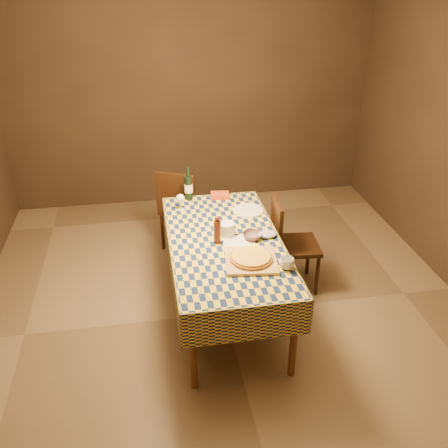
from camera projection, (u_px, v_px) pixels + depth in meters
The scene contains 16 objects.
room at pixel (225, 177), 3.92m from camera, with size 5.00×5.10×2.70m.
dining_table at pixel (225, 248), 4.23m from camera, with size 0.94×1.84×0.77m.
cutting_board at pixel (251, 261), 3.90m from camera, with size 0.40×0.40×0.03m, color tan.
pizza at pixel (251, 257), 3.88m from camera, with size 0.37×0.37×0.03m.
pepper_mill at pixel (217, 230), 4.11m from camera, with size 0.07×0.07×0.25m.
bowl at pixel (253, 236), 4.21m from camera, with size 0.16×0.16×0.05m, color #634B53.
wine_glass at pixel (180, 199), 4.64m from camera, with size 0.08×0.08×0.16m.
wine_bottle at pixel (189, 187), 4.85m from camera, with size 0.10×0.10×0.33m.
deli_tub at pixel (227, 229), 4.26m from camera, with size 0.13×0.13×0.11m, color silver.
takeout_container at pixel (220, 195), 4.93m from camera, with size 0.18×0.12×0.04m, color #C44119.
white_plate at pixel (248, 210), 4.67m from camera, with size 0.29×0.29×0.02m, color white.
tumbler at pixel (287, 263), 3.80m from camera, with size 0.12×0.12×0.09m, color silver.
flour_patch at pixel (239, 242), 4.17m from camera, with size 0.26×0.20×0.00m, color silver.
flour_bag at pixel (267, 234), 4.24m from camera, with size 0.17×0.12×0.05m, color #9FA5CB.
chair_far at pixel (180, 205), 5.35m from camera, with size 0.56×0.56×0.93m.
chair_right at pixel (288, 239), 4.70m from camera, with size 0.46×0.45×0.93m.
Camera 1 is at (-0.62, -3.57, 2.89)m, focal length 40.00 mm.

